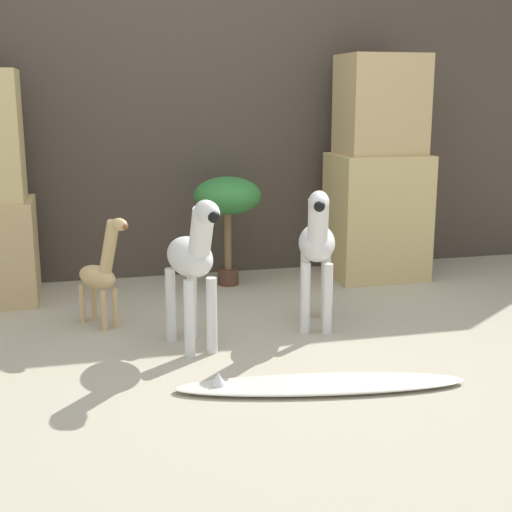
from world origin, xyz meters
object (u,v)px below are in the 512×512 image
object	(u,v)px
giraffe_figurine	(101,271)
potted_palm_front	(227,200)
zebra_left	(193,259)
surfboard	(319,384)
zebra_right	(317,245)

from	to	relation	value
giraffe_figurine	potted_palm_front	world-z (taller)	potted_palm_front
zebra_left	surfboard	distance (m)	0.81
potted_palm_front	surfboard	distance (m)	1.72
zebra_right	giraffe_figurine	bearing A→B (deg)	164.94
zebra_left	potted_palm_front	world-z (taller)	zebra_left
potted_palm_front	surfboard	bearing A→B (deg)	-88.99
zebra_left	surfboard	xyz separation A→B (m)	(0.41, -0.57, -0.41)
zebra_right	giraffe_figurine	distance (m)	1.08
zebra_right	potted_palm_front	distance (m)	0.96
zebra_right	surfboard	xyz separation A→B (m)	(-0.23, -0.72, -0.41)
potted_palm_front	giraffe_figurine	bearing A→B (deg)	-140.67
zebra_left	surfboard	bearing A→B (deg)	-54.14
giraffe_figurine	surfboard	bearing A→B (deg)	-51.10
zebra_right	zebra_left	world-z (taller)	same
giraffe_figurine	potted_palm_front	bearing A→B (deg)	39.33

